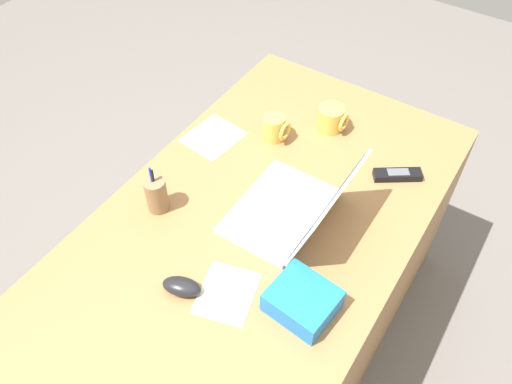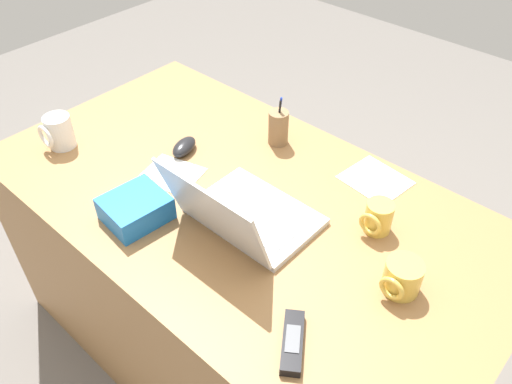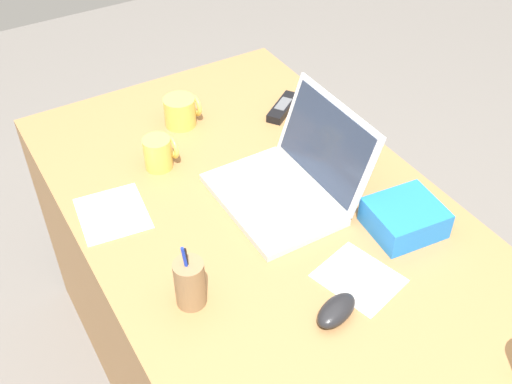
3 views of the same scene
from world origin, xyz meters
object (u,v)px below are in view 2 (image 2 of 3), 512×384
object	(u,v)px
pen_holder	(278,127)
snack_bag	(136,209)
coffee_mug_tall	(378,218)
computer_mouse	(184,147)
coffee_mug_spare	(402,277)
coffee_mug_white	(59,132)
cordless_phone	(293,342)
laptop	(242,214)

from	to	relation	value
pen_holder	snack_bag	size ratio (longest dim) A/B	1.01
coffee_mug_tall	snack_bag	world-z (taller)	coffee_mug_tall
computer_mouse	coffee_mug_spare	xyz separation A→B (m)	(-0.79, 0.03, 0.02)
coffee_mug_tall	pen_holder	xyz separation A→B (m)	(0.45, -0.13, 0.01)
coffee_mug_white	coffee_mug_tall	size ratio (longest dim) A/B	1.22
coffee_mug_white	pen_holder	world-z (taller)	pen_holder
cordless_phone	snack_bag	xyz separation A→B (m)	(0.56, -0.02, 0.02)
laptop	cordless_phone	xyz separation A→B (m)	(-0.33, 0.19, -0.03)
laptop	coffee_mug_spare	world-z (taller)	laptop
computer_mouse	coffee_mug_white	bearing A→B (deg)	19.56
coffee_mug_tall	cordless_phone	world-z (taller)	coffee_mug_tall
laptop	computer_mouse	xyz separation A→B (m)	(0.37, -0.12, -0.03)
coffee_mug_white	coffee_mug_spare	bearing A→B (deg)	-168.88
cordless_phone	snack_bag	world-z (taller)	snack_bag
coffee_mug_spare	snack_bag	xyz separation A→B (m)	(0.66, 0.26, -0.01)
coffee_mug_white	pen_holder	xyz separation A→B (m)	(-0.50, -0.48, 0.00)
laptop	coffee_mug_white	world-z (taller)	laptop
computer_mouse	snack_bag	xyz separation A→B (m)	(-0.13, 0.29, 0.01)
coffee_mug_tall	coffee_mug_spare	size ratio (longest dim) A/B	0.87
computer_mouse	coffee_mug_spare	world-z (taller)	coffee_mug_spare
coffee_mug_tall	cordless_phone	xyz separation A→B (m)	(-0.06, 0.42, -0.03)
coffee_mug_tall	cordless_phone	distance (m)	0.43
laptop	cordless_phone	bearing A→B (deg)	149.67
laptop	cordless_phone	world-z (taller)	laptop
computer_mouse	cordless_phone	bearing A→B (deg)	137.71
snack_bag	pen_holder	bearing A→B (deg)	-96.37
computer_mouse	pen_holder	distance (m)	0.31
computer_mouse	coffee_mug_tall	xyz separation A→B (m)	(-0.64, -0.11, 0.03)
coffee_mug_spare	computer_mouse	bearing A→B (deg)	-1.89
coffee_mug_white	coffee_mug_spare	size ratio (longest dim) A/B	1.06
computer_mouse	cordless_phone	xyz separation A→B (m)	(-0.69, 0.31, -0.01)
computer_mouse	pen_holder	bearing A→B (deg)	-146.21
coffee_mug_white	coffee_mug_tall	world-z (taller)	coffee_mug_white
coffee_mug_spare	snack_bag	distance (m)	0.71
computer_mouse	coffee_mug_tall	bearing A→B (deg)	171.59
coffee_mug_white	cordless_phone	distance (m)	1.01
laptop	coffee_mug_white	distance (m)	0.69
pen_holder	cordless_phone	bearing A→B (deg)	132.53
coffee_mug_white	computer_mouse	bearing A→B (deg)	-142.48
laptop	computer_mouse	distance (m)	0.39
pen_holder	snack_bag	xyz separation A→B (m)	(0.06, 0.53, -0.02)
coffee_mug_white	coffee_mug_spare	xyz separation A→B (m)	(-1.10, -0.22, -0.01)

